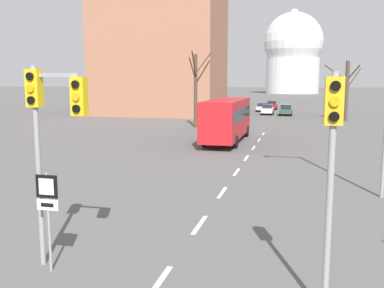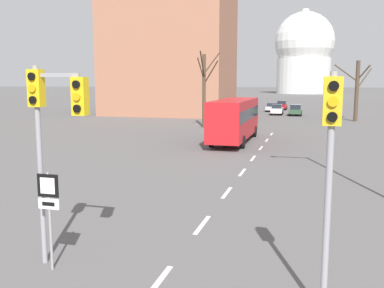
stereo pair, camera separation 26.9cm
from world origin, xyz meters
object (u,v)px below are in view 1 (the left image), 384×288
object	(u,v)px
route_sign_post	(48,205)
sedan_mid_centre	(263,107)
traffic_signal_near_right	(332,149)
sedan_near_right	(268,109)
sedan_far_left	(272,105)
traffic_signal_near_left	(50,117)
sedan_near_left	(286,110)
city_bus	(227,117)
street_lamp_right	(379,66)

from	to	relation	value
route_sign_post	sedan_mid_centre	size ratio (longest dim) A/B	0.67
traffic_signal_near_right	sedan_near_right	size ratio (longest dim) A/B	1.30
sedan_mid_centre	sedan_far_left	world-z (taller)	sedan_far_left
traffic_signal_near_left	sedan_far_left	distance (m)	68.26
route_sign_post	sedan_near_left	xyz separation A→B (m)	(4.32, 55.25, -0.96)
traffic_signal_near_left	sedan_far_left	size ratio (longest dim) A/B	1.29
sedan_near_right	sedan_near_left	bearing A→B (deg)	-14.71
sedan_near_right	sedan_mid_centre	world-z (taller)	sedan_near_right
sedan_mid_centre	sedan_far_left	bearing A→B (deg)	77.43
traffic_signal_near_right	sedan_near_left	world-z (taller)	traffic_signal_near_right
sedan_near_right	city_bus	bearing A→B (deg)	-92.08
street_lamp_right	sedan_near_left	bearing A→B (deg)	96.26
traffic_signal_near_right	sedan_near_left	bearing A→B (deg)	92.57
sedan_near_right	city_bus	world-z (taller)	city_bus
city_bus	route_sign_post	bearing A→B (deg)	-91.07
route_sign_post	sedan_near_left	bearing A→B (deg)	85.53
sedan_mid_centre	traffic_signal_near_left	bearing A→B (deg)	-90.28
sedan_mid_centre	sedan_far_left	xyz separation A→B (m)	(1.22, 5.49, 0.06)
street_lamp_right	sedan_near_left	size ratio (longest dim) A/B	2.28
sedan_far_left	city_bus	bearing A→B (deg)	-91.37
sedan_mid_centre	sedan_far_left	size ratio (longest dim) A/B	0.95
traffic_signal_near_left	traffic_signal_near_right	distance (m)	6.90
sedan_near_left	sedan_mid_centre	bearing A→B (deg)	117.49
traffic_signal_near_left	sedan_near_left	bearing A→B (deg)	85.48
sedan_near_left	sedan_near_right	xyz separation A→B (m)	(-2.73, 0.72, -0.02)
route_sign_post	sedan_mid_centre	bearing A→B (deg)	89.74
traffic_signal_near_left	route_sign_post	bearing A→B (deg)	-86.90
street_lamp_right	sedan_mid_centre	size ratio (longest dim) A/B	2.34
street_lamp_right	city_bus	xyz separation A→B (m)	(-8.83, 15.38, -3.51)
sedan_near_right	sedan_mid_centre	xyz separation A→B (m)	(-1.31, 7.04, -0.07)
sedan_near_left	sedan_far_left	bearing A→B (deg)	101.98
sedan_near_left	traffic_signal_near_right	bearing A→B (deg)	-87.43
traffic_signal_near_left	route_sign_post	distance (m)	2.26
sedan_near_left	traffic_signal_near_left	bearing A→B (deg)	-94.52
sedan_mid_centre	route_sign_post	bearing A→B (deg)	-90.26
street_lamp_right	sedan_near_right	world-z (taller)	street_lamp_right
route_sign_post	sedan_far_left	bearing A→B (deg)	88.74
traffic_signal_near_left	street_lamp_right	bearing A→B (deg)	45.59
traffic_signal_near_right	sedan_near_left	distance (m)	55.81
traffic_signal_near_right	traffic_signal_near_left	bearing A→B (deg)	173.49
street_lamp_right	traffic_signal_near_right	bearing A→B (deg)	-103.52
sedan_near_right	sedan_far_left	bearing A→B (deg)	90.37
sedan_near_left	sedan_far_left	xyz separation A→B (m)	(-2.81, 13.26, -0.04)
sedan_far_left	route_sign_post	bearing A→B (deg)	-91.26
traffic_signal_near_right	sedan_near_left	size ratio (longest dim) A/B	1.28
traffic_signal_near_right	sedan_near_right	world-z (taller)	traffic_signal_near_right
traffic_signal_near_right	city_bus	bearing A→B (deg)	103.90
street_lamp_right	traffic_signal_near_left	bearing A→B (deg)	-134.41
sedan_mid_centre	sedan_near_left	bearing A→B (deg)	-62.51
route_sign_post	street_lamp_right	bearing A→B (deg)	46.65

